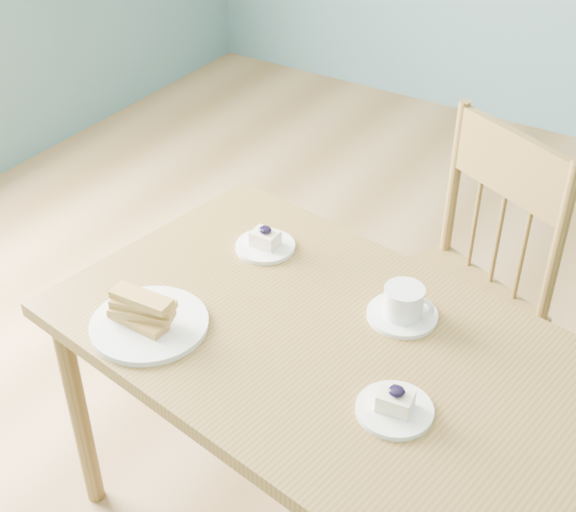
{
  "coord_description": "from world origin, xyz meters",
  "views": [
    {
      "loc": [
        0.28,
        -1.22,
        1.78
      ],
      "look_at": [
        -0.46,
        -0.06,
        0.81
      ],
      "focal_mm": 50.0,
      "sensor_mm": 36.0,
      "label": 1
    }
  ],
  "objects_px": {
    "cheesecake_plate_far": "(265,243)",
    "coffee_cup": "(404,305)",
    "dining_chair": "(454,291)",
    "biscotti_plate": "(149,318)",
    "dining_table": "(341,370)",
    "cheesecake_plate_near": "(395,406)"
  },
  "relations": [
    {
      "from": "cheesecake_plate_far",
      "to": "coffee_cup",
      "type": "xyz_separation_m",
      "value": [
        0.4,
        -0.06,
        0.02
      ]
    },
    {
      "from": "dining_chair",
      "to": "cheesecake_plate_far",
      "type": "xyz_separation_m",
      "value": [
        -0.37,
        -0.35,
        0.22
      ]
    },
    {
      "from": "biscotti_plate",
      "to": "coffee_cup",
      "type": "bearing_deg",
      "value": 35.89
    },
    {
      "from": "dining_table",
      "to": "coffee_cup",
      "type": "distance_m",
      "value": 0.19
    },
    {
      "from": "coffee_cup",
      "to": "biscotti_plate",
      "type": "relative_size",
      "value": 0.61
    },
    {
      "from": "dining_table",
      "to": "biscotti_plate",
      "type": "height_order",
      "value": "biscotti_plate"
    },
    {
      "from": "cheesecake_plate_far",
      "to": "coffee_cup",
      "type": "height_order",
      "value": "coffee_cup"
    },
    {
      "from": "dining_table",
      "to": "dining_chair",
      "type": "xyz_separation_m",
      "value": [
        0.04,
        0.56,
        -0.14
      ]
    },
    {
      "from": "cheesecake_plate_near",
      "to": "coffee_cup",
      "type": "height_order",
      "value": "coffee_cup"
    },
    {
      "from": "cheesecake_plate_near",
      "to": "cheesecake_plate_far",
      "type": "height_order",
      "value": "same"
    },
    {
      "from": "dining_chair",
      "to": "biscotti_plate",
      "type": "relative_size",
      "value": 3.59
    },
    {
      "from": "dining_table",
      "to": "coffee_cup",
      "type": "relative_size",
      "value": 8.74
    },
    {
      "from": "dining_chair",
      "to": "biscotti_plate",
      "type": "xyz_separation_m",
      "value": [
        -0.42,
        -0.73,
        0.23
      ]
    },
    {
      "from": "dining_chair",
      "to": "cheesecake_plate_near",
      "type": "bearing_deg",
      "value": -53.23
    },
    {
      "from": "cheesecake_plate_near",
      "to": "coffee_cup",
      "type": "relative_size",
      "value": 0.96
    },
    {
      "from": "cheesecake_plate_near",
      "to": "cheesecake_plate_far",
      "type": "bearing_deg",
      "value": 147.76
    },
    {
      "from": "dining_chair",
      "to": "cheesecake_plate_near",
      "type": "xyz_separation_m",
      "value": [
        0.13,
        -0.67,
        0.22
      ]
    },
    {
      "from": "cheesecake_plate_near",
      "to": "biscotti_plate",
      "type": "relative_size",
      "value": 0.58
    },
    {
      "from": "dining_table",
      "to": "coffee_cup",
      "type": "bearing_deg",
      "value": 76.14
    },
    {
      "from": "dining_table",
      "to": "cheesecake_plate_near",
      "type": "xyz_separation_m",
      "value": [
        0.17,
        -0.11,
        0.08
      ]
    },
    {
      "from": "dining_chair",
      "to": "cheesecake_plate_far",
      "type": "distance_m",
      "value": 0.56
    },
    {
      "from": "dining_table",
      "to": "dining_chair",
      "type": "distance_m",
      "value": 0.58
    }
  ]
}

